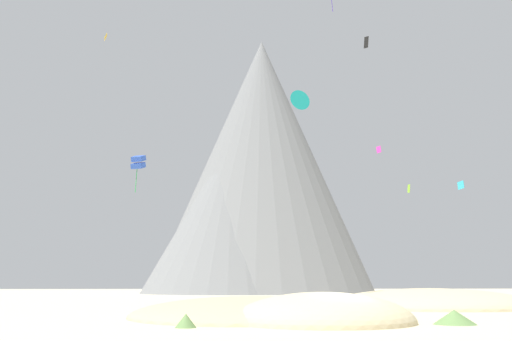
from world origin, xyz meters
TOP-DOWN VIEW (x-y plane):
  - ground_plane at (0.00, 0.00)m, footprint 400.00×400.00m
  - dune_foreground_left at (-4.51, 10.46)m, footprint 22.82×27.42m
  - dune_foreground_right at (13.83, 22.82)m, footprint 25.23×23.91m
  - dune_midground at (-0.87, 2.09)m, footprint 13.69×14.44m
  - bush_ridge_crest at (-9.12, -1.50)m, footprint 1.33×1.33m
  - bush_scatter_east at (6.53, -0.21)m, footprint 2.66×2.66m
  - bush_near_right at (-3.40, 20.23)m, footprint 2.38×2.38m
  - rock_massif at (1.98, 105.54)m, footprint 59.53×58.59m
  - kite_teal_mid at (0.47, 18.53)m, footprint 2.13×1.12m
  - kite_cyan_low at (19.10, 25.62)m, footprint 0.38×0.94m
  - kite_blue_mid at (-16.79, 35.41)m, footprint 1.77×1.85m
  - kite_gold_high at (-25.55, 56.03)m, footprint 0.48×1.09m
  - kite_magenta_mid at (20.43, 59.61)m, footprint 0.67×0.92m
  - kite_black_high at (12.26, 36.11)m, footprint 0.47×0.99m
  - kite_lime_mid at (23.99, 55.85)m, footprint 0.28×0.68m

SIDE VIEW (x-z plane):
  - ground_plane at x=0.00m, z-range 0.00..0.00m
  - dune_foreground_left at x=-4.51m, z-range -1.41..1.41m
  - dune_foreground_right at x=13.83m, z-range -1.88..1.88m
  - dune_midground at x=-0.87m, z-range -1.86..1.86m
  - bush_ridge_crest at x=-9.12m, z-range 0.00..0.76m
  - bush_scatter_east at x=6.53m, z-range 0.00..0.85m
  - bush_near_right at x=-3.40m, z-range 0.00..1.02m
  - kite_cyan_low at x=19.10m, z-range 12.35..13.26m
  - kite_blue_mid at x=-16.79m, z-range 14.46..19.15m
  - kite_lime_mid at x=23.99m, z-range 16.69..18.08m
  - kite_teal_mid at x=0.47m, z-range 18.60..20.67m
  - kite_magenta_mid at x=20.43m, z-range 24.00..25.37m
  - rock_massif at x=1.98m, z-range -5.27..59.58m
  - kite_black_high at x=12.26m, z-range 32.83..34.46m
  - kite_gold_high at x=-25.55m, z-range 41.47..42.51m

